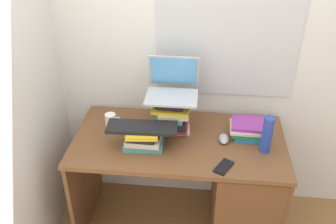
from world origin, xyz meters
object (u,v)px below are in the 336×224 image
object	(u,v)px
laptop	(172,86)
cell_phone	(224,167)
book_stack_keyboard_riser	(143,138)
computer_mouse	(224,139)
book_stack_side	(248,129)
book_stack_tall	(172,115)
mug	(111,120)
water_bottle	(267,135)
desk	(228,186)
keyboard	(142,127)

from	to	relation	value
laptop	cell_phone	xyz separation A→B (m)	(0.33, -0.40, -0.29)
book_stack_keyboard_riser	computer_mouse	size ratio (longest dim) A/B	2.30
book_stack_keyboard_riser	book_stack_side	bearing A→B (deg)	15.18
book_stack_tall	mug	size ratio (longest dim) A/B	2.35
laptop	computer_mouse	xyz separation A→B (m)	(0.34, -0.15, -0.27)
laptop	cell_phone	distance (m)	0.59
laptop	water_bottle	world-z (taller)	laptop
book_stack_keyboard_riser	book_stack_side	xyz separation A→B (m)	(0.64, 0.17, -0.01)
book_stack_keyboard_riser	computer_mouse	world-z (taller)	book_stack_keyboard_riser
desk	laptop	world-z (taller)	laptop
keyboard	water_bottle	world-z (taller)	water_bottle
book_stack_tall	mug	xyz separation A→B (m)	(-0.40, 0.01, -0.07)
book_stack_keyboard_riser	book_stack_tall	bearing A→B (deg)	51.06
water_bottle	cell_phone	bearing A→B (deg)	-143.96
book_stack_tall	book_stack_keyboard_riser	world-z (taller)	book_stack_tall
book_stack_side	mug	distance (m)	0.89
mug	desk	bearing A→B (deg)	-9.23
book_stack_keyboard_riser	mug	distance (m)	0.32
laptop	computer_mouse	world-z (taller)	laptop
laptop	mug	bearing A→B (deg)	-172.71
keyboard	laptop	bearing A→B (deg)	55.54
cell_phone	mug	bearing A→B (deg)	-176.33
book_stack_tall	book_stack_keyboard_riser	bearing A→B (deg)	-128.94
laptop	book_stack_tall	bearing A→B (deg)	-87.84
book_stack_keyboard_riser	cell_phone	bearing A→B (deg)	-17.41
laptop	mug	xyz separation A→B (m)	(-0.40, -0.05, -0.25)
laptop	computer_mouse	size ratio (longest dim) A/B	3.09
computer_mouse	cell_phone	bearing A→B (deg)	-91.40
book_stack_tall	desk	bearing A→B (deg)	-17.56
book_stack_tall	computer_mouse	distance (m)	0.36
water_bottle	computer_mouse	bearing A→B (deg)	163.02
book_stack_side	water_bottle	bearing A→B (deg)	-57.71
water_bottle	cell_phone	xyz separation A→B (m)	(-0.25, -0.18, -0.11)
book_stack_tall	keyboard	distance (m)	0.25
mug	water_bottle	distance (m)	1.00
desk	cell_phone	bearing A→B (deg)	-105.97
book_stack_side	laptop	world-z (taller)	laptop
book_stack_keyboard_riser	cell_phone	size ratio (longest dim) A/B	1.76
book_stack_tall	water_bottle	size ratio (longest dim) A/B	1.07
cell_phone	laptop	bearing A→B (deg)	158.76
book_stack_keyboard_riser	mug	world-z (taller)	book_stack_keyboard_riser
mug	cell_phone	distance (m)	0.81
computer_mouse	water_bottle	world-z (taller)	water_bottle
keyboard	cell_phone	distance (m)	0.53
mug	cell_phone	size ratio (longest dim) A/B	0.79
mug	keyboard	bearing A→B (deg)	-38.74
book_stack_tall	book_stack_keyboard_riser	distance (m)	0.25
book_stack_side	cell_phone	size ratio (longest dim) A/B	1.66
laptop	cell_phone	world-z (taller)	laptop
mug	water_bottle	size ratio (longest dim) A/B	0.46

